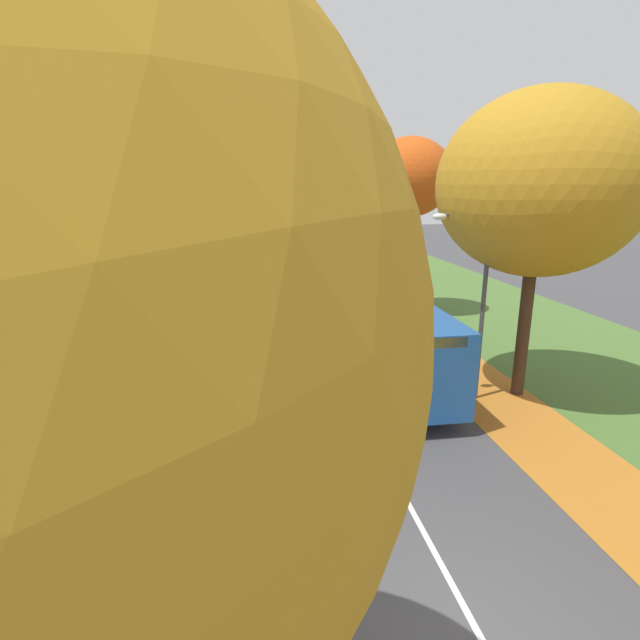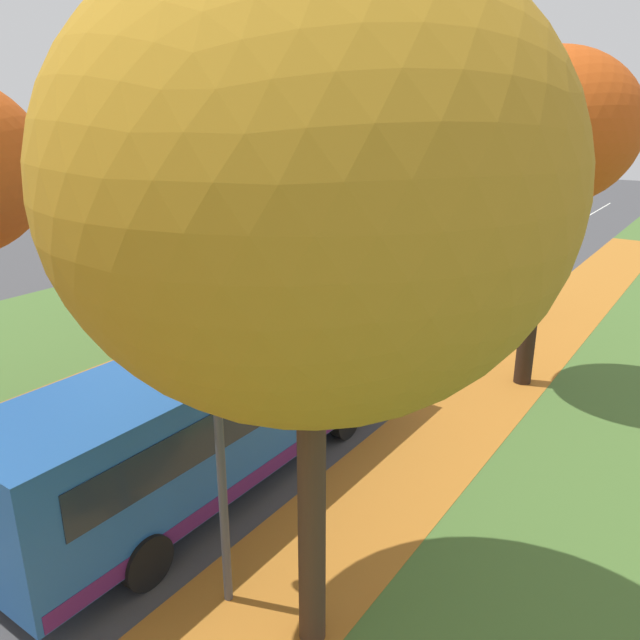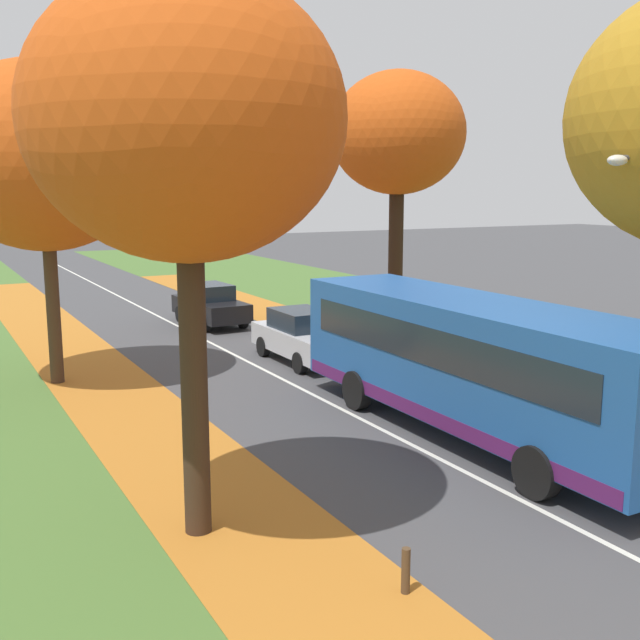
{
  "view_description": "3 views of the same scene",
  "coord_description": "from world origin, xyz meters",
  "px_view_note": "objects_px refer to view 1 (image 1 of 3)",
  "views": [
    {
      "loc": [
        -3.43,
        -5.69,
        6.74
      ],
      "look_at": [
        -0.68,
        11.28,
        2.08
      ],
      "focal_mm": 28.0,
      "sensor_mm": 36.0,
      "label": 1
    },
    {
      "loc": [
        9.88,
        2.5,
        7.62
      ],
      "look_at": [
        -0.17,
        17.07,
        1.58
      ],
      "focal_mm": 35.0,
      "sensor_mm": 36.0,
      "label": 2
    },
    {
      "loc": [
        -8.95,
        -1.16,
        5.36
      ],
      "look_at": [
        0.02,
        15.26,
        2.05
      ],
      "focal_mm": 42.0,
      "sensor_mm": 36.0,
      "label": 3
    }
  ],
  "objects_px": {
    "car_black_following": "(312,278)",
    "bus": "(380,329)",
    "tree_right_mid": "(409,179)",
    "tree_right_near": "(540,185)",
    "streetlamp_right": "(475,286)",
    "car_silver_lead": "(338,303)",
    "tree_left_near": "(170,200)",
    "bollard_third": "(245,516)",
    "bollard_fourth": "(243,436)",
    "tree_left_mid": "(191,197)"
  },
  "relations": [
    {
      "from": "car_black_following",
      "to": "bus",
      "type": "bearing_deg",
      "value": -89.02
    },
    {
      "from": "bus",
      "to": "tree_right_mid",
      "type": "bearing_deg",
      "value": 66.12
    },
    {
      "from": "tree_right_near",
      "to": "tree_right_mid",
      "type": "distance_m",
      "value": 11.06
    },
    {
      "from": "streetlamp_right",
      "to": "car_silver_lead",
      "type": "relative_size",
      "value": 1.43
    },
    {
      "from": "tree_left_near",
      "to": "car_silver_lead",
      "type": "relative_size",
      "value": 2.01
    },
    {
      "from": "tree_right_near",
      "to": "car_black_following",
      "type": "height_order",
      "value": "tree_right_near"
    },
    {
      "from": "streetlamp_right",
      "to": "car_black_following",
      "type": "bearing_deg",
      "value": 97.63
    },
    {
      "from": "bollard_third",
      "to": "bollard_fourth",
      "type": "xyz_separation_m",
      "value": [
        0.01,
        3.31,
        0.01
      ]
    },
    {
      "from": "tree_left_near",
      "to": "bollard_fourth",
      "type": "bearing_deg",
      "value": -59.64
    },
    {
      "from": "tree_left_near",
      "to": "car_black_following",
      "type": "distance_m",
      "value": 19.1
    },
    {
      "from": "tree_right_mid",
      "to": "bollard_fourth",
      "type": "distance_m",
      "value": 17.23
    },
    {
      "from": "car_silver_lead",
      "to": "bus",
      "type": "bearing_deg",
      "value": -90.17
    },
    {
      "from": "tree_left_mid",
      "to": "bollard_third",
      "type": "bearing_deg",
      "value": -82.85
    },
    {
      "from": "tree_left_mid",
      "to": "car_black_following",
      "type": "distance_m",
      "value": 10.83
    },
    {
      "from": "bollard_third",
      "to": "streetlamp_right",
      "type": "bearing_deg",
      "value": 36.38
    },
    {
      "from": "tree_left_near",
      "to": "tree_right_mid",
      "type": "xyz_separation_m",
      "value": [
        10.61,
        10.12,
        0.73
      ]
    },
    {
      "from": "streetlamp_right",
      "to": "tree_left_mid",
      "type": "bearing_deg",
      "value": 128.47
    },
    {
      "from": "bus",
      "to": "car_black_following",
      "type": "relative_size",
      "value": 2.44
    },
    {
      "from": "tree_left_near",
      "to": "bus",
      "type": "relative_size",
      "value": 0.81
    },
    {
      "from": "tree_left_near",
      "to": "car_black_following",
      "type": "relative_size",
      "value": 1.98
    },
    {
      "from": "tree_left_near",
      "to": "tree_left_mid",
      "type": "relative_size",
      "value": 0.97
    },
    {
      "from": "tree_right_near",
      "to": "bollard_third",
      "type": "xyz_separation_m",
      "value": [
        -9.1,
        -5.46,
        -6.42
      ]
    },
    {
      "from": "bus",
      "to": "tree_right_near",
      "type": "bearing_deg",
      "value": -31.83
    },
    {
      "from": "tree_right_near",
      "to": "car_black_following",
      "type": "xyz_separation_m",
      "value": [
        -4.33,
        18.0,
        -5.93
      ]
    },
    {
      "from": "car_silver_lead",
      "to": "bollard_third",
      "type": "bearing_deg",
      "value": -107.48
    },
    {
      "from": "bollard_fourth",
      "to": "bus",
      "type": "xyz_separation_m",
      "value": [
        5.02,
        4.68,
        1.38
      ]
    },
    {
      "from": "bollard_fourth",
      "to": "car_black_following",
      "type": "relative_size",
      "value": 0.15
    },
    {
      "from": "streetlamp_right",
      "to": "bus",
      "type": "distance_m",
      "value": 4.0
    },
    {
      "from": "tree_right_near",
      "to": "bollard_third",
      "type": "distance_m",
      "value": 12.4
    },
    {
      "from": "car_silver_lead",
      "to": "car_black_following",
      "type": "xyz_separation_m",
      "value": [
        -0.29,
        7.41,
        0.0
      ]
    },
    {
      "from": "tree_right_mid",
      "to": "streetlamp_right",
      "type": "xyz_separation_m",
      "value": [
        -1.6,
        -11.2,
        -3.31
      ]
    },
    {
      "from": "bollard_fourth",
      "to": "streetlamp_right",
      "type": "bearing_deg",
      "value": 15.52
    },
    {
      "from": "bollard_third",
      "to": "car_black_following",
      "type": "bearing_deg",
      "value": 78.52
    },
    {
      "from": "tree_left_mid",
      "to": "bollard_third",
      "type": "xyz_separation_m",
      "value": [
        2.14,
        -17.06,
        -5.85
      ]
    },
    {
      "from": "tree_right_mid",
      "to": "bollard_third",
      "type": "xyz_separation_m",
      "value": [
        -8.8,
        -16.51,
        -6.74
      ]
    },
    {
      "from": "car_black_following",
      "to": "bollard_third",
      "type": "bearing_deg",
      "value": -101.48
    },
    {
      "from": "tree_left_mid",
      "to": "tree_right_mid",
      "type": "xyz_separation_m",
      "value": [
        10.94,
        -0.55,
        0.89
      ]
    },
    {
      "from": "bus",
      "to": "car_black_following",
      "type": "xyz_separation_m",
      "value": [
        -0.26,
        15.48,
        -0.89
      ]
    },
    {
      "from": "tree_left_mid",
      "to": "bus",
      "type": "distance_m",
      "value": 12.39
    },
    {
      "from": "tree_left_near",
      "to": "tree_right_near",
      "type": "relative_size",
      "value": 0.89
    },
    {
      "from": "streetlamp_right",
      "to": "car_black_following",
      "type": "distance_m",
      "value": 18.55
    },
    {
      "from": "tree_left_mid",
      "to": "car_black_following",
      "type": "relative_size",
      "value": 2.04
    },
    {
      "from": "tree_left_mid",
      "to": "tree_right_mid",
      "type": "bearing_deg",
      "value": -2.88
    },
    {
      "from": "tree_right_mid",
      "to": "car_silver_lead",
      "type": "relative_size",
      "value": 2.17
    },
    {
      "from": "bollard_third",
      "to": "car_silver_lead",
      "type": "height_order",
      "value": "car_silver_lead"
    },
    {
      "from": "tree_right_near",
      "to": "bus",
      "type": "height_order",
      "value": "tree_right_near"
    },
    {
      "from": "car_black_following",
      "to": "tree_left_mid",
      "type": "bearing_deg",
      "value": -137.16
    },
    {
      "from": "tree_right_near",
      "to": "car_black_following",
      "type": "distance_m",
      "value": 19.44
    },
    {
      "from": "tree_left_near",
      "to": "tree_right_near",
      "type": "height_order",
      "value": "tree_right_near"
    },
    {
      "from": "tree_left_mid",
      "to": "streetlamp_right",
      "type": "bearing_deg",
      "value": -51.53
    }
  ]
}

